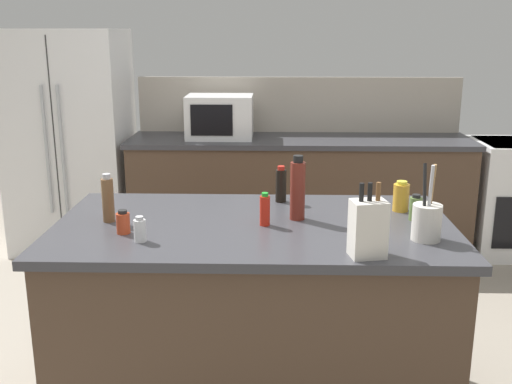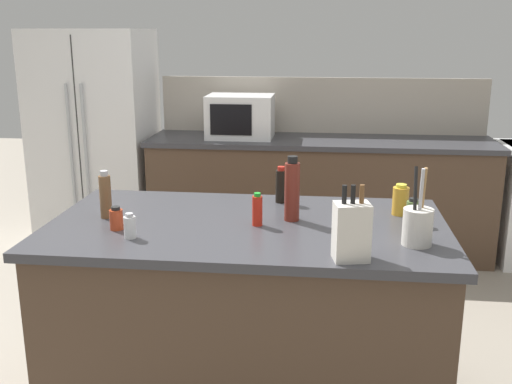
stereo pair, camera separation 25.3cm
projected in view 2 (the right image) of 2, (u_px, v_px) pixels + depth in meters
The scene contains 15 objects.
back_counter_run at pixel (319, 196), 4.88m from camera, with size 2.74×0.66×0.94m.
wall_backsplash at pixel (321, 105), 5.00m from camera, with size 2.70×0.03×0.46m, color #B2A899.
kitchen_island at pixel (247, 318), 2.80m from camera, with size 1.78×0.97×0.94m.
refrigerator at pixel (96, 139), 5.02m from camera, with size 0.93×0.75×1.79m.
microwave at pixel (240, 116), 4.78m from camera, with size 0.52×0.39×0.34m.
knife_block at pixel (352, 231), 2.22m from camera, with size 0.15×0.12×0.29m.
utensil_crock at pixel (418, 225), 2.39m from camera, with size 0.12×0.12×0.32m.
salt_shaker at pixel (130, 227), 2.47m from camera, with size 0.05×0.05×0.11m.
spice_jar_oregano at pixel (413, 212), 2.65m from camera, with size 0.06×0.06×0.12m.
vinegar_bottle at pixel (292, 190), 2.68m from camera, with size 0.07×0.07×0.30m.
pepper_grinder at pixel (105, 196), 2.73m from camera, with size 0.05×0.05×0.22m.
spice_jar_paprika at pixel (116, 219), 2.58m from camera, with size 0.06×0.06×0.10m.
honey_jar at pixel (400, 200), 2.78m from camera, with size 0.08×0.08×0.15m.
hot_sauce_bottle at pixel (257, 210), 2.63m from camera, with size 0.05×0.05×0.15m.
soy_sauce_bottle at pixel (281, 186), 2.98m from camera, with size 0.05×0.05×0.18m.
Camera 2 is at (0.33, -2.53, 1.77)m, focal length 42.00 mm.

